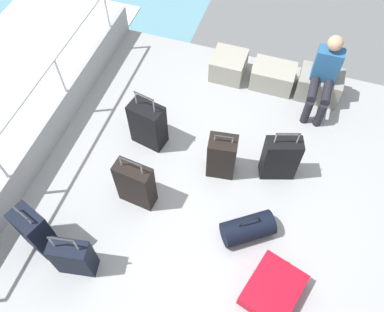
% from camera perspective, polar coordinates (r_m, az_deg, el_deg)
% --- Properties ---
extents(ground_plane, '(4.40, 5.20, 0.06)m').
position_cam_1_polar(ground_plane, '(4.96, 2.04, -5.93)').
color(ground_plane, '#939699').
extents(gunwale_port, '(0.06, 5.20, 0.45)m').
position_cam_1_polar(gunwale_port, '(5.43, -20.34, 1.99)').
color(gunwale_port, '#939699').
rests_on(gunwale_port, ground_plane).
extents(railing_port, '(0.04, 4.20, 1.02)m').
position_cam_1_polar(railing_port, '(5.02, -22.18, 5.68)').
color(railing_port, silver).
rests_on(railing_port, ground_plane).
extents(cargo_crate_0, '(0.52, 0.49, 0.36)m').
position_cam_1_polar(cargo_crate_0, '(6.10, 5.26, 12.79)').
color(cargo_crate_0, gray).
rests_on(cargo_crate_0, ground_plane).
extents(cargo_crate_1, '(0.64, 0.43, 0.34)m').
position_cam_1_polar(cargo_crate_1, '(6.04, 11.54, 11.13)').
color(cargo_crate_1, gray).
rests_on(cargo_crate_1, ground_plane).
extents(cargo_crate_2, '(0.64, 0.45, 0.39)m').
position_cam_1_polar(cargo_crate_2, '(6.05, 17.75, 9.68)').
color(cargo_crate_2, gray).
rests_on(cargo_crate_2, ground_plane).
extents(passenger_seated, '(0.34, 0.66, 1.09)m').
position_cam_1_polar(passenger_seated, '(5.66, 18.49, 11.02)').
color(passenger_seated, '#26598C').
rests_on(passenger_seated, ground_plane).
extents(suitcase_0, '(0.38, 0.30, 0.73)m').
position_cam_1_polar(suitcase_0, '(4.87, 4.28, -0.04)').
color(suitcase_0, black).
rests_on(suitcase_0, ground_plane).
extents(suitcase_1, '(0.67, 0.74, 0.22)m').
position_cam_1_polar(suitcase_1, '(4.48, 11.53, -18.26)').
color(suitcase_1, '#B70C1E').
rests_on(suitcase_1, ground_plane).
extents(suitcase_2, '(0.44, 0.26, 0.80)m').
position_cam_1_polar(suitcase_2, '(4.49, -16.62, -13.75)').
color(suitcase_2, black).
rests_on(suitcase_2, ground_plane).
extents(suitcase_3, '(0.48, 0.34, 0.88)m').
position_cam_1_polar(suitcase_3, '(5.15, -6.33, 4.51)').
color(suitcase_3, black).
rests_on(suitcase_3, ground_plane).
extents(suitcase_5, '(0.47, 0.32, 0.84)m').
position_cam_1_polar(suitcase_5, '(4.93, 12.52, -0.32)').
color(suitcase_5, black).
rests_on(suitcase_5, ground_plane).
extents(suitcase_6, '(0.42, 0.34, 0.81)m').
position_cam_1_polar(suitcase_6, '(4.67, -21.54, -9.96)').
color(suitcase_6, black).
rests_on(suitcase_6, ground_plane).
extents(suitcase_7, '(0.45, 0.25, 0.83)m').
position_cam_1_polar(suitcase_7, '(4.67, -8.10, -4.05)').
color(suitcase_7, black).
rests_on(suitcase_7, ground_plane).
extents(duffel_bag, '(0.65, 0.58, 0.43)m').
position_cam_1_polar(duffel_bag, '(4.63, 8.00, -10.25)').
color(duffel_bag, black).
rests_on(duffel_bag, ground_plane).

